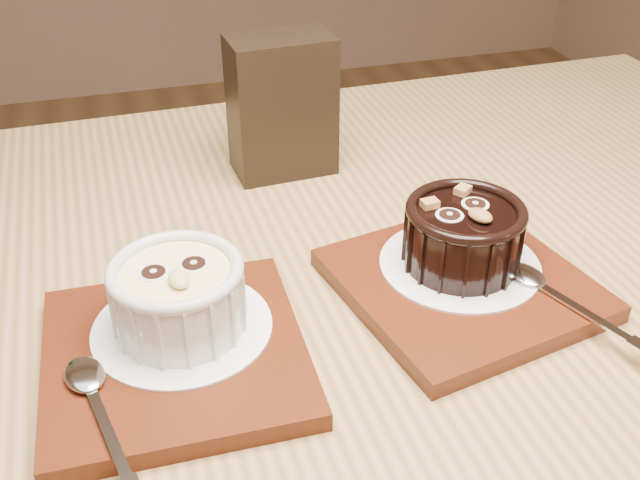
{
  "coord_description": "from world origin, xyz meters",
  "views": [
    {
      "loc": [
        0.1,
        -0.34,
        1.12
      ],
      "look_at": [
        0.23,
        0.1,
        0.81
      ],
      "focal_mm": 42.0,
      "sensor_mm": 36.0,
      "label": 1
    }
  ],
  "objects_px": {
    "table": "(305,376)",
    "condiment_stand": "(282,106)",
    "ramekin_dark": "(464,233)",
    "ramekin_white": "(178,294)",
    "tray_left": "(175,355)",
    "tray_right": "(462,284)"
  },
  "relations": [
    {
      "from": "table",
      "to": "condiment_stand",
      "type": "relative_size",
      "value": 8.71
    },
    {
      "from": "table",
      "to": "ramekin_dark",
      "type": "distance_m",
      "value": 0.19
    },
    {
      "from": "ramekin_white",
      "to": "condiment_stand",
      "type": "bearing_deg",
      "value": 55.72
    },
    {
      "from": "tray_left",
      "to": "tray_right",
      "type": "xyz_separation_m",
      "value": [
        0.23,
        0.02,
        0.0
      ]
    },
    {
      "from": "table",
      "to": "ramekin_white",
      "type": "distance_m",
      "value": 0.17
    },
    {
      "from": "table",
      "to": "tray_right",
      "type": "bearing_deg",
      "value": -15.38
    },
    {
      "from": "ramekin_white",
      "to": "ramekin_dark",
      "type": "bearing_deg",
      "value": -1.2
    },
    {
      "from": "ramekin_white",
      "to": "ramekin_dark",
      "type": "relative_size",
      "value": 1.0
    },
    {
      "from": "ramekin_dark",
      "to": "condiment_stand",
      "type": "bearing_deg",
      "value": 91.56
    },
    {
      "from": "ramekin_dark",
      "to": "tray_right",
      "type": "bearing_deg",
      "value": -126.75
    },
    {
      "from": "ramekin_dark",
      "to": "ramekin_white",
      "type": "bearing_deg",
      "value": 164.08
    },
    {
      "from": "table",
      "to": "ramekin_dark",
      "type": "relative_size",
      "value": 12.84
    },
    {
      "from": "ramekin_dark",
      "to": "condiment_stand",
      "type": "relative_size",
      "value": 0.68
    },
    {
      "from": "table",
      "to": "condiment_stand",
      "type": "distance_m",
      "value": 0.27
    },
    {
      "from": "table",
      "to": "condiment_stand",
      "type": "xyz_separation_m",
      "value": [
        0.04,
        0.21,
        0.16
      ]
    },
    {
      "from": "ramekin_white",
      "to": "tray_right",
      "type": "relative_size",
      "value": 0.53
    },
    {
      "from": "tray_left",
      "to": "condiment_stand",
      "type": "bearing_deg",
      "value": 61.5
    },
    {
      "from": "tray_left",
      "to": "ramekin_white",
      "type": "bearing_deg",
      "value": 66.62
    },
    {
      "from": "table",
      "to": "tray_left",
      "type": "bearing_deg",
      "value": -153.5
    },
    {
      "from": "ramekin_white",
      "to": "ramekin_dark",
      "type": "height_order",
      "value": "same"
    },
    {
      "from": "tray_left",
      "to": "ramekin_white",
      "type": "relative_size",
      "value": 1.89
    },
    {
      "from": "condiment_stand",
      "to": "table",
      "type": "bearing_deg",
      "value": -99.61
    }
  ]
}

